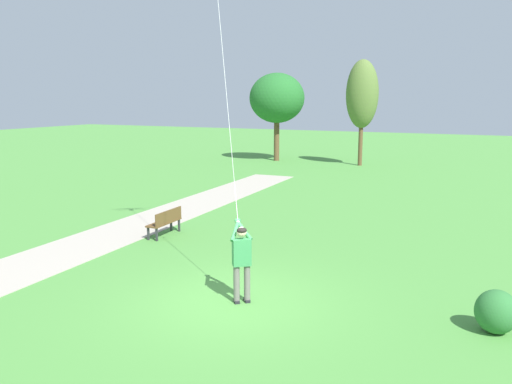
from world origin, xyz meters
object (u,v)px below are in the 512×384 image
park_bench_near_walkway (166,221)px  tree_lakeside_far (362,95)px  person_kite_flyer (241,257)px  tree_treeline_center (277,98)px  lakeside_shrub (496,312)px

park_bench_near_walkway → tree_lakeside_far: tree_lakeside_far is taller
person_kite_flyer → park_bench_near_walkway: bearing=140.6°
person_kite_flyer → tree_treeline_center: 26.98m
tree_lakeside_far → person_kite_flyer: bearing=-81.6°
lakeside_shrub → tree_treeline_center: bearing=121.9°
park_bench_near_walkway → lakeside_shrub: bearing=-18.0°
park_bench_near_walkway → lakeside_shrub: (9.99, -3.25, -0.08)m
person_kite_flyer → lakeside_shrub: bearing=8.1°
person_kite_flyer → park_bench_near_walkway: size_ratio=1.21×
tree_treeline_center → tree_lakeside_far: size_ratio=0.89×
park_bench_near_walkway → tree_lakeside_far: bearing=86.8°
tree_treeline_center → tree_lakeside_far: 6.19m
person_kite_flyer → tree_lakeside_far: (-3.67, 24.77, 3.66)m
person_kite_flyer → tree_lakeside_far: 25.31m
tree_lakeside_far → park_bench_near_walkway: bearing=-93.2°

